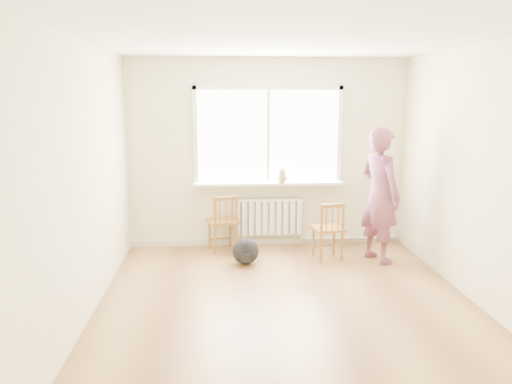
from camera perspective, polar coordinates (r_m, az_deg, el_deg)
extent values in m
plane|color=#A37542|center=(5.38, 3.66, -12.88)|extent=(4.50, 4.50, 0.00)
plane|color=white|center=(4.95, 4.06, 17.05)|extent=(4.50, 4.50, 0.00)
cube|color=beige|center=(7.20, 1.36, 4.43)|extent=(4.00, 0.01, 2.70)
cube|color=white|center=(7.16, 1.39, 6.40)|extent=(2.00, 0.02, 1.30)
cube|color=white|center=(7.11, 1.43, 11.85)|extent=(2.12, 0.05, 0.06)
cube|color=white|center=(7.11, -6.94, 6.29)|extent=(0.06, 0.05, 1.42)
cube|color=white|center=(7.31, 9.51, 6.35)|extent=(0.06, 0.05, 1.42)
cube|color=white|center=(7.14, 1.40, 6.38)|extent=(0.04, 0.05, 1.30)
cube|color=white|center=(7.15, 1.43, 0.98)|extent=(2.15, 0.22, 0.04)
cube|color=white|center=(7.32, 1.37, -2.83)|extent=(1.00, 0.02, 0.55)
cube|color=white|center=(7.27, 1.40, -2.93)|extent=(1.00, 0.10, 0.51)
cube|color=white|center=(7.21, 1.41, -0.92)|extent=(1.00, 0.12, 0.03)
cylinder|color=silver|center=(7.62, 10.80, -5.16)|extent=(1.40, 0.04, 0.04)
cube|color=beige|center=(7.45, 1.33, -5.64)|extent=(4.00, 0.03, 0.08)
cube|color=#93612A|center=(7.04, -3.82, -3.34)|extent=(0.50, 0.49, 0.04)
cylinder|color=#93612A|center=(7.28, -2.99, -4.61)|extent=(0.03, 0.03, 0.43)
cylinder|color=#93612A|center=(7.20, -5.33, -4.83)|extent=(0.03, 0.03, 0.43)
cylinder|color=#93612A|center=(7.00, -2.21, -5.25)|extent=(0.03, 0.03, 0.43)
cylinder|color=#93612A|center=(6.91, -4.64, -5.49)|extent=(0.03, 0.03, 0.43)
cylinder|color=#93612A|center=(6.95, -2.22, -3.72)|extent=(0.04, 0.04, 0.82)
cylinder|color=#93612A|center=(6.86, -4.67, -3.94)|extent=(0.04, 0.04, 0.82)
cube|color=#93612A|center=(6.82, -3.47, -0.74)|extent=(0.33, 0.13, 0.05)
cylinder|color=#93612A|center=(6.88, -2.77, -2.10)|extent=(0.02, 0.02, 0.33)
cylinder|color=#93612A|center=(6.85, -3.46, -2.16)|extent=(0.02, 0.02, 0.33)
cylinder|color=#93612A|center=(6.83, -4.15, -2.22)|extent=(0.02, 0.02, 0.33)
cube|color=#93612A|center=(6.77, 8.22, -4.14)|extent=(0.44, 0.42, 0.04)
cylinder|color=#93612A|center=(7.02, 8.89, -5.40)|extent=(0.03, 0.03, 0.42)
cylinder|color=#93612A|center=(6.92, 6.58, -5.58)|extent=(0.03, 0.03, 0.42)
cylinder|color=#93612A|center=(6.75, 9.81, -6.09)|extent=(0.03, 0.03, 0.42)
cylinder|color=#93612A|center=(6.65, 7.42, -6.29)|extent=(0.03, 0.03, 0.42)
cylinder|color=#93612A|center=(6.70, 9.86, -4.57)|extent=(0.04, 0.04, 0.79)
cylinder|color=#93612A|center=(6.60, 7.46, -4.75)|extent=(0.04, 0.04, 0.79)
cube|color=#93612A|center=(6.56, 8.76, -1.57)|extent=(0.32, 0.08, 0.05)
cylinder|color=#93612A|center=(6.63, 9.39, -2.95)|extent=(0.02, 0.02, 0.32)
cylinder|color=#93612A|center=(6.60, 8.72, -2.99)|extent=(0.02, 0.02, 0.32)
cylinder|color=#93612A|center=(6.57, 8.04, -3.03)|extent=(0.02, 0.02, 0.32)
imported|color=#B93D4C|center=(6.72, 13.97, -0.36)|extent=(0.66, 0.77, 1.78)
ellipsoid|color=beige|center=(7.09, 2.97, 1.78)|extent=(0.19, 0.26, 0.18)
sphere|color=beige|center=(6.96, 2.98, 2.36)|extent=(0.10, 0.10, 0.10)
cone|color=beige|center=(6.95, 2.76, 2.77)|extent=(0.03, 0.03, 0.04)
cone|color=beige|center=(6.95, 3.21, 2.77)|extent=(0.03, 0.03, 0.04)
cylinder|color=beige|center=(7.22, 2.96, 1.52)|extent=(0.04, 0.16, 0.02)
cylinder|color=beige|center=(7.01, 2.75, 1.30)|extent=(0.02, 0.02, 0.09)
cylinder|color=beige|center=(7.01, 3.19, 1.29)|extent=(0.02, 0.02, 0.09)
ellipsoid|color=black|center=(6.55, -1.20, -6.81)|extent=(0.41, 0.37, 0.34)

